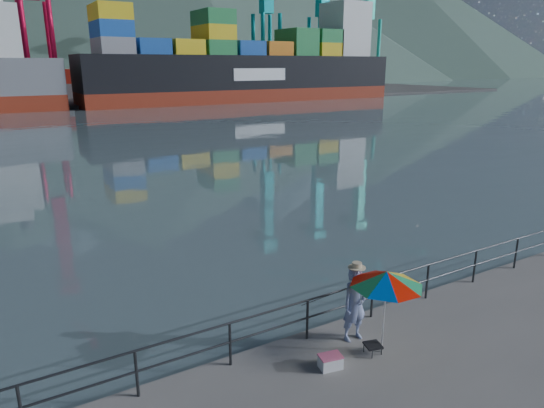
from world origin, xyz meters
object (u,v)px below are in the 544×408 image
(fisherman, at_px, (355,304))
(cooler_bag, at_px, (330,362))
(beach_umbrella, at_px, (387,279))
(container_ship, at_px, (255,66))

(fisherman, height_order, cooler_bag, fisherman)
(beach_umbrella, height_order, container_ship, container_ship)
(beach_umbrella, distance_m, container_ship, 80.92)
(fisherman, relative_size, beach_umbrella, 0.88)
(cooler_bag, bearing_deg, container_ship, 73.88)
(beach_umbrella, distance_m, cooler_bag, 2.15)
(fisherman, relative_size, container_ship, 0.03)
(fisherman, distance_m, container_ship, 80.38)
(fisherman, xyz_separation_m, cooler_bag, (-1.17, -0.64, -0.76))
(fisherman, xyz_separation_m, container_ship, (36.85, 71.27, 4.96))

